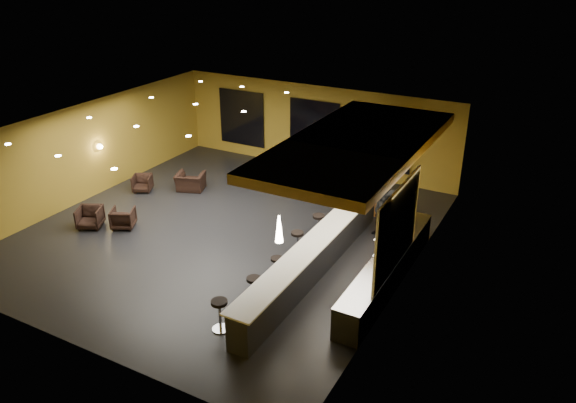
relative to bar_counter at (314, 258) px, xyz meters
The scene contains 35 objects.
floor 3.82m from the bar_counter, 164.68° to the left, with size 12.00×13.00×0.10m, color black.
ceiling 4.86m from the bar_counter, 164.68° to the left, with size 12.00×13.00×0.10m, color black.
wall_back 8.48m from the bar_counter, 115.80° to the left, with size 12.00×0.10×3.50m, color olive.
wall_front 6.76m from the bar_counter, 123.33° to the right, with size 12.00×0.10×3.50m, color olive.
wall_left 9.83m from the bar_counter, behind, with size 0.10×13.00×3.50m, color olive.
wall_right 2.88m from the bar_counter, 22.62° to the left, with size 0.10×13.00×3.50m, color olive.
wood_soffit 3.51m from the bar_counter, 80.07° to the left, with size 3.60×8.00×0.28m, color #B18133.
window_left 10.39m from the bar_counter, 133.86° to the left, with size 2.20×0.06×2.40m, color black.
window_center 8.37m from the bar_counter, 116.13° to the left, with size 2.20×0.06×2.40m, color black.
window_right 7.56m from the bar_counter, 94.99° to the left, with size 2.20×0.06×2.40m, color black.
tile_backsplash 2.75m from the bar_counter, ahead, with size 0.06×3.20×2.40m, color white.
bar_counter is the anchor object (origin of this frame).
bar_top 0.52m from the bar_counter, ahead, with size 0.78×8.10×0.05m, color white.
prep_counter 2.06m from the bar_counter, 14.04° to the left, with size 0.70×6.00×0.86m, color black.
prep_top 2.10m from the bar_counter, 14.04° to the left, with size 0.72×6.00×0.03m, color silver.
wall_shelf_lower 2.44m from the bar_counter, ahead, with size 0.30×1.50×0.03m, color silver.
wall_shelf_upper 2.67m from the bar_counter, ahead, with size 0.30×1.50×0.03m, color silver.
column 4.77m from the bar_counter, 90.00° to the left, with size 0.60×0.60×3.50m, color #A86025.
wall_sconce 9.73m from the bar_counter, behind, with size 0.22×0.22×0.22m, color #FFE5B2.
pendant_0 2.72m from the bar_counter, 90.00° to the right, with size 0.20×0.20×0.70m, color white.
pendant_1 1.92m from the bar_counter, 90.00° to the left, with size 0.20×0.20×0.70m, color white.
pendant_2 3.52m from the bar_counter, 90.00° to the left, with size 0.20×0.20×0.70m, color white.
staff_a 3.04m from the bar_counter, 70.39° to the left, with size 0.58×0.38×1.60m, color black.
staff_b 3.24m from the bar_counter, 71.98° to the left, with size 0.82×0.64×1.69m, color black.
staff_c 3.12m from the bar_counter, 64.80° to the left, with size 0.88×0.57×1.79m, color black.
armchair_a 7.85m from the bar_counter, behind, with size 0.76×0.78×0.71m, color black.
armchair_b 6.84m from the bar_counter, behind, with size 0.72×0.74×0.67m, color black.
armchair_c 8.62m from the bar_counter, 165.12° to the left, with size 0.68×0.70×0.64m, color black.
armchair_d 7.49m from the bar_counter, 154.96° to the left, with size 1.03×0.90×0.67m, color black.
bar_stool_0 3.50m from the bar_counter, 104.48° to the right, with size 0.42×0.42×0.84m.
bar_stool_1 2.19m from the bar_counter, 109.14° to the right, with size 0.40×0.40×0.79m.
bar_stool_2 1.10m from the bar_counter, 133.95° to the right, with size 0.36×0.36×0.71m.
bar_stool_3 1.15m from the bar_counter, 142.11° to the left, with size 0.39×0.39×0.78m.
bar_stool_4 2.18m from the bar_counter, 112.26° to the left, with size 0.40×0.40×0.79m.
bar_stool_5 3.61m from the bar_counter, 100.54° to the left, with size 0.42×0.42×0.84m.
Camera 1 is at (9.53, -13.41, 8.57)m, focal length 35.00 mm.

